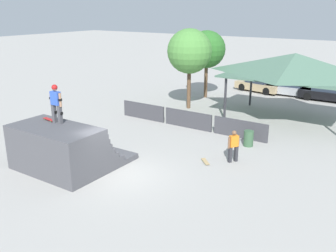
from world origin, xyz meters
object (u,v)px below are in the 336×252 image
skater_on_deck (56,101)px  tree_far_back (189,51)px  skateboard_on_ground (205,161)px  trash_bin (249,138)px  skateboard_on_deck (49,119)px  parked_car_tan (259,85)px  parked_car_black (326,93)px  parked_car_silver (291,88)px  bystander_walking (234,145)px  tree_beside_pavilion (207,50)px

skater_on_deck → tree_far_back: (-0.41, 12.41, 1.03)m
skateboard_on_ground → trash_bin: size_ratio=0.80×
skateboard_on_deck → parked_car_tan: (2.42, 20.81, -1.55)m
parked_car_tan → parked_car_black: same height
skateboard_on_deck → parked_car_silver: (5.27, 20.81, -1.55)m
parked_car_silver → parked_car_black: size_ratio=1.01×
skater_on_deck → skateboard_on_deck: size_ratio=2.08×
bystander_walking → parked_car_tan: bystander_walking is taller
trash_bin → parked_car_black: parked_car_black is taller
tree_beside_pavilion → parked_car_black: 10.16m
bystander_walking → parked_car_black: bearing=-151.5°
skateboard_on_deck → tree_beside_pavilion: (-0.44, 16.19, 1.76)m
tree_beside_pavilion → parked_car_black: bearing=27.0°
tree_beside_pavilion → tree_far_back: tree_far_back is taller
skateboard_on_deck → parked_car_silver: 21.52m
tree_beside_pavilion → parked_car_silver: (5.71, 4.62, -3.30)m
skater_on_deck → skateboard_on_ground: skater_on_deck is taller
tree_beside_pavilion → parked_car_black: tree_beside_pavilion is taller
skateboard_on_deck → trash_bin: skateboard_on_deck is taller
skateboard_on_ground → bystander_walking: bearing=-97.2°
skateboard_on_deck → tree_far_back: tree_far_back is taller
bystander_walking → tree_far_back: 10.76m
skateboard_on_deck → skater_on_deck: bearing=5.7°
skateboard_on_ground → skateboard_on_deck: bearing=78.2°
skater_on_deck → tree_far_back: bearing=90.0°
tree_beside_pavilion → parked_car_tan: size_ratio=1.25×
bystander_walking → parked_car_black: (0.95, 15.69, -0.28)m
bystander_walking → skateboard_on_ground: bystander_walking is taller
skateboard_on_ground → trash_bin: (0.84, 3.29, 0.37)m
skater_on_deck → bystander_walking: skater_on_deck is taller
skateboard_on_deck → trash_bin: 10.25m
tree_far_back → trash_bin: 9.22m
bystander_walking → tree_far_back: tree_far_back is taller
tree_far_back → tree_beside_pavilion: bearing=99.6°
tree_beside_pavilion → parked_car_tan: (2.86, 4.62, -3.30)m
skateboard_on_ground → parked_car_tan: size_ratio=0.16×
bystander_walking → tree_beside_pavilion: tree_beside_pavilion is taller
trash_bin → skateboard_on_ground: bearing=-104.4°
tree_far_back → parked_car_silver: bearing=59.0°
tree_far_back → parked_car_silver: tree_far_back is taller
skateboard_on_ground → tree_far_back: bearing=-9.9°
bystander_walking → trash_bin: bystander_walking is taller
tree_beside_pavilion → trash_bin: bearing=-50.2°
tree_beside_pavilion → skateboard_on_ground: bearing=-61.7°
skateboard_on_ground → parked_car_black: 16.65m
skater_on_deck → parked_car_silver: skater_on_deck is taller
skateboard_on_ground → tree_beside_pavilion: (-6.56, 12.16, 3.85)m
parked_car_tan → parked_car_black: size_ratio=1.06×
skater_on_deck → parked_car_black: size_ratio=0.43×
parked_car_tan → bystander_walking: bearing=-61.6°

